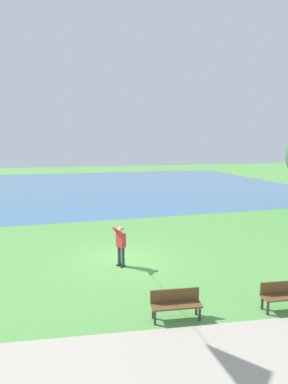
{
  "coord_description": "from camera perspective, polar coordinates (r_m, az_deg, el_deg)",
  "views": [
    {
      "loc": [
        12.46,
        -2.32,
        5.13
      ],
      "look_at": [
        0.26,
        0.92,
        3.13
      ],
      "focal_mm": 27.81,
      "sensor_mm": 36.0,
      "label": 1
    }
  ],
  "objects": [
    {
      "name": "park_bench_far_walkway",
      "position": [
        10.8,
        25.28,
        -17.22
      ],
      "size": [
        0.61,
        1.54,
        0.88
      ],
      "color": "brown",
      "rests_on": "ground"
    },
    {
      "name": "park_bench_near_walkway",
      "position": [
        9.46,
        6.1,
        -20.27
      ],
      "size": [
        0.61,
        1.54,
        0.88
      ],
      "color": "brown",
      "rests_on": "ground"
    },
    {
      "name": "lake_water",
      "position": [
        38.77,
        -5.35,
        1.37
      ],
      "size": [
        36.0,
        44.0,
        0.01
      ],
      "primitive_type": "cube",
      "color": "teal",
      "rests_on": "ground"
    },
    {
      "name": "ground_plane",
      "position": [
        13.67,
        -4.11,
        -13.06
      ],
      "size": [
        120.0,
        120.0,
        0.0
      ],
      "primitive_type": "plane",
      "color": "#569947"
    },
    {
      "name": "walkway_path",
      "position": [
        8.9,
        19.63,
        -26.72
      ],
      "size": [
        6.0,
        32.07,
        0.02
      ],
      "primitive_type": "cube",
      "rotation": [
        0.0,
        0.0,
        -0.11
      ],
      "color": "#ADA393",
      "rests_on": "ground"
    },
    {
      "name": "person_kite_flyer",
      "position": [
        12.78,
        -4.52,
        -9.65
      ],
      "size": [
        0.53,
        0.62,
        1.83
      ],
      "color": "#232328",
      "rests_on": "ground"
    }
  ]
}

